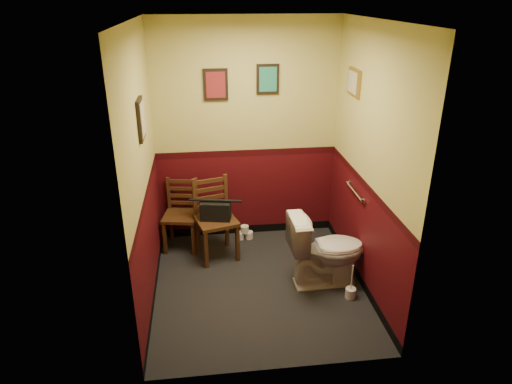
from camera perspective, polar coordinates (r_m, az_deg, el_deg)
floor at (r=5.04m, az=0.35°, el=-11.61°), size 2.20×2.40×0.00m
ceiling at (r=4.12m, az=0.45°, el=20.70°), size 2.20×2.40×0.00m
wall_back at (r=5.53m, az=-1.20°, el=7.27°), size 2.20×0.00×2.70m
wall_front at (r=3.32m, az=3.04°, el=-4.47°), size 2.20×0.00×2.70m
wall_left at (r=4.41m, az=-13.94°, el=2.17°), size 0.00×2.40×2.70m
wall_right at (r=4.67m, az=13.94°, el=3.37°), size 0.00×2.40×2.70m
grab_bar at (r=5.02m, az=12.21°, el=0.07°), size 0.05×0.56×0.06m
framed_print_back_a at (r=5.35m, az=-5.07°, el=13.22°), size 0.28×0.04×0.36m
framed_print_back_b at (r=5.40m, az=1.48°, el=13.93°), size 0.26×0.04×0.34m
framed_print_left at (r=4.35m, az=-14.18°, el=8.80°), size 0.04×0.30×0.38m
framed_print_right at (r=5.03m, az=12.15°, el=13.27°), size 0.04×0.34×0.28m
toilet at (r=4.94m, az=8.77°, el=-7.19°), size 0.84×0.49×0.80m
toilet_brush at (r=4.94m, az=11.73°, el=-12.18°), size 0.11×0.11×0.39m
chair_left at (r=5.64m, az=-9.30°, el=-2.79°), size 0.47×0.47×0.86m
chair_right at (r=5.37m, az=-5.15°, el=-3.36°), size 0.55×0.55×0.96m
handbag at (r=5.28m, az=-5.06°, el=-2.30°), size 0.37×0.23×0.25m
tp_stack at (r=5.88m, az=-1.43°, el=-5.18°), size 0.21×0.11×0.19m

